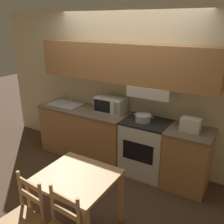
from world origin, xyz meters
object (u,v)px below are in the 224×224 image
(microwave, at_px, (111,104))
(toaster, at_px, (191,125))
(sink_basin, at_px, (66,104))
(cooking_pot, at_px, (143,118))
(stove_range, at_px, (145,147))
(dining_table, at_px, (77,184))
(chair_left_of_table, at_px, (22,221))

(microwave, relative_size, toaster, 1.78)
(microwave, bearing_deg, sink_basin, -173.28)
(cooking_pot, bearing_deg, stove_range, 29.72)
(toaster, bearing_deg, dining_table, -120.40)
(microwave, distance_m, toaster, 1.37)
(stove_range, distance_m, dining_table, 1.50)
(chair_left_of_table, bearing_deg, toaster, 66.88)
(cooking_pot, relative_size, chair_left_of_table, 0.38)
(sink_basin, xyz_separation_m, dining_table, (1.40, -1.47, -0.31))
(stove_range, relative_size, sink_basin, 1.50)
(toaster, bearing_deg, chair_left_of_table, -118.81)
(chair_left_of_table, bearing_deg, cooking_pot, 84.15)
(dining_table, bearing_deg, stove_range, 82.44)
(cooking_pot, bearing_deg, sink_basin, 179.48)
(cooking_pot, height_order, toaster, toaster)
(sink_basin, height_order, dining_table, sink_basin)
(dining_table, bearing_deg, sink_basin, 133.62)
(sink_basin, bearing_deg, dining_table, -46.38)
(stove_range, distance_m, cooking_pot, 0.51)
(cooking_pot, distance_m, toaster, 0.71)
(stove_range, relative_size, toaster, 3.19)
(stove_range, distance_m, chair_left_of_table, 2.11)
(stove_range, relative_size, microwave, 1.79)
(toaster, distance_m, chair_left_of_table, 2.40)
(cooking_pot, relative_size, microwave, 0.66)
(cooking_pot, height_order, dining_table, cooking_pot)
(stove_range, bearing_deg, dining_table, -97.56)
(stove_range, xyz_separation_m, toaster, (0.66, -0.02, 0.54))
(toaster, height_order, dining_table, toaster)
(microwave, height_order, chair_left_of_table, microwave)
(sink_basin, bearing_deg, microwave, 6.72)
(sink_basin, relative_size, chair_left_of_table, 0.68)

